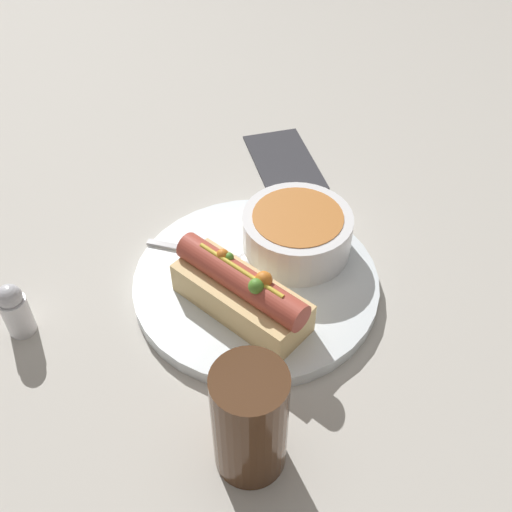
# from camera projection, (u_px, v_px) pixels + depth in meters

# --- Properties ---
(ground_plane) EXTENTS (4.00, 4.00, 0.00)m
(ground_plane) POSITION_uv_depth(u_px,v_px,m) (256.00, 287.00, 0.67)
(ground_plane) COLOR #BCB7AD
(dinner_plate) EXTENTS (0.27, 0.27, 0.02)m
(dinner_plate) POSITION_uv_depth(u_px,v_px,m) (256.00, 282.00, 0.66)
(dinner_plate) COLOR white
(dinner_plate) RESTS_ON ground_plane
(hot_dog) EXTENTS (0.16, 0.07, 0.07)m
(hot_dog) POSITION_uv_depth(u_px,v_px,m) (241.00, 292.00, 0.61)
(hot_dog) COLOR #E5C17F
(hot_dog) RESTS_ON dinner_plate
(soup_bowl) EXTENTS (0.12, 0.12, 0.05)m
(soup_bowl) POSITION_uv_depth(u_px,v_px,m) (300.00, 233.00, 0.67)
(soup_bowl) COLOR white
(soup_bowl) RESTS_ON dinner_plate
(spoon) EXTENTS (0.14, 0.09, 0.01)m
(spoon) POSITION_uv_depth(u_px,v_px,m) (242.00, 259.00, 0.67)
(spoon) COLOR #B7B7BC
(spoon) RESTS_ON dinner_plate
(drinking_glass) EXTENTS (0.06, 0.06, 0.12)m
(drinking_glass) POSITION_uv_depth(u_px,v_px,m) (250.00, 421.00, 0.48)
(drinking_glass) COLOR #4C2D19
(drinking_glass) RESTS_ON ground_plane
(napkin) EXTENTS (0.17, 0.14, 0.01)m
(napkin) POSITION_uv_depth(u_px,v_px,m) (284.00, 161.00, 0.83)
(napkin) COLOR #333338
(napkin) RESTS_ON ground_plane
(salt_shaker) EXTENTS (0.03, 0.03, 0.06)m
(salt_shaker) POSITION_uv_depth(u_px,v_px,m) (15.00, 310.00, 0.60)
(salt_shaker) COLOR silver
(salt_shaker) RESTS_ON ground_plane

